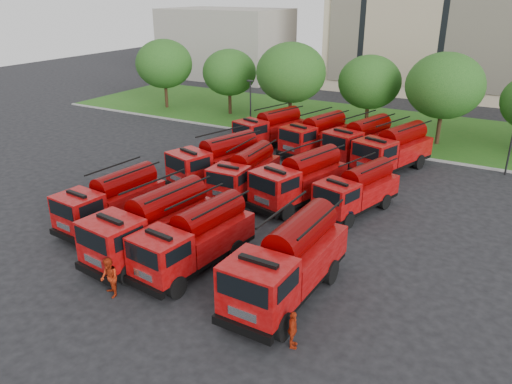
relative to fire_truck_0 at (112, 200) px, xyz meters
The scene contains 29 objects.
ground 8.16m from the fire_truck_0, 25.11° to the left, with size 140.00×140.00×0.00m, color black.
lawn 30.32m from the fire_truck_0, 76.13° to the left, with size 70.00×16.00×0.12m, color #1C5316.
curb 22.55m from the fire_truck_0, 71.19° to the left, with size 70.00×0.30×0.14m, color gray.
side_building 52.69m from the fire_truck_0, 115.63° to the left, with size 18.00×12.00×10.00m, color gray.
tree_0 30.62m from the fire_truck_0, 123.39° to the left, with size 6.30×6.30×7.70m.
tree_1 27.97m from the fire_truck_0, 108.32° to the left, with size 5.71×5.71×6.98m.
tree_2 25.20m from the fire_truck_0, 91.71° to the left, with size 6.72×6.72×8.22m.
tree_3 28.28m from the fire_truck_0, 77.14° to the left, with size 5.88×5.88×7.19m.
tree_4 29.33m from the fire_truck_0, 62.89° to the left, with size 6.55×6.55×8.01m.
lamp_post_0 20.83m from the fire_truck_0, 97.58° to the left, with size 0.60×0.25×5.11m.
lamp_post_1 28.23m from the fire_truck_0, 46.93° to the left, with size 0.60×0.25×5.11m.
fire_truck_0 is the anchor object (origin of this frame).
fire_truck_1 4.69m from the fire_truck_0, 19.87° to the right, with size 3.45×7.74×3.41m.
fire_truck_2 7.27m from the fire_truck_0, 12.34° to the right, with size 3.17×7.16×3.16m.
fire_truck_3 12.28m from the fire_truck_0, ahead, with size 2.99×7.81×3.53m.
fire_truck_4 8.79m from the fire_truck_0, 80.06° to the left, with size 4.44×7.61×3.28m.
fire_truck_5 8.98m from the fire_truck_0, 61.55° to the left, with size 2.62×6.64×2.98m.
fire_truck_6 11.62m from the fire_truck_0, 45.38° to the left, with size 4.24×7.58×3.28m.
fire_truck_7 14.69m from the fire_truck_0, 36.55° to the left, with size 3.83×6.75×2.92m.
fire_truck_8 18.21m from the fire_truck_0, 88.01° to the left, with size 4.25×7.29×3.15m.
fire_truck_9 19.01m from the fire_truck_0, 75.19° to the left, with size 4.08×7.35×3.18m.
fire_truck_10 20.44m from the fire_truck_0, 65.04° to the left, with size 4.31×7.63×3.29m.
fire_truck_11 20.82m from the fire_truck_0, 56.02° to the left, with size 4.62×7.84×3.38m.
firefighter_0 12.49m from the fire_truck_0, 20.78° to the right, with size 0.55×0.40×1.51m, color black.
firefighter_1 7.82m from the fire_truck_0, 46.54° to the right, with size 0.92×0.51×1.90m, color #9D240C.
firefighter_2 14.73m from the fire_truck_0, 18.34° to the right, with size 0.94×0.53×1.60m, color #9D240C.
firefighter_3 10.72m from the fire_truck_0, ahead, with size 1.00×0.51×1.54m, color black.
firefighter_4 2.59m from the fire_truck_0, 43.09° to the left, with size 0.78×0.51×1.60m, color black.
firefighter_5 13.23m from the fire_truck_0, 27.72° to the left, with size 1.70×0.73×1.83m, color black.
Camera 1 is at (13.21, -22.29, 12.97)m, focal length 35.00 mm.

